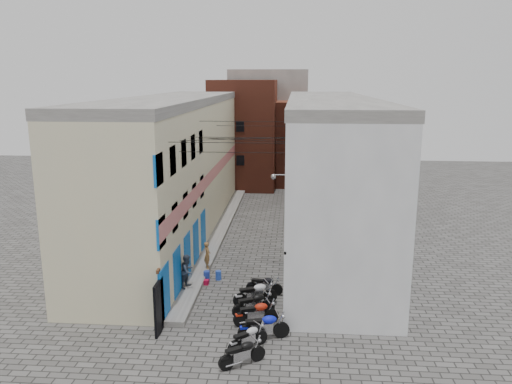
% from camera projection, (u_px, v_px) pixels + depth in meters
% --- Properties ---
extents(ground, '(90.00, 90.00, 0.00)m').
position_uv_depth(ground, '(223.00, 329.00, 20.61)').
color(ground, '#4E4C49').
rests_on(ground, ground).
extents(plinth, '(0.90, 26.00, 0.25)m').
position_uv_depth(plinth, '(220.00, 231.00, 33.37)').
color(plinth, slate).
rests_on(plinth, ground).
extents(building_left, '(5.10, 27.00, 9.00)m').
position_uv_depth(building_left, '(175.00, 167.00, 32.57)').
color(building_left, beige).
rests_on(building_left, ground).
extents(building_right, '(5.94, 26.00, 9.00)m').
position_uv_depth(building_right, '(328.00, 169.00, 31.84)').
color(building_right, silver).
rests_on(building_right, ground).
extents(building_far_brick_left, '(6.00, 6.00, 10.00)m').
position_uv_depth(building_far_brick_left, '(244.00, 134.00, 46.86)').
color(building_far_brick_left, maroon).
rests_on(building_far_brick_left, ground).
extents(building_far_brick_right, '(5.00, 6.00, 8.00)m').
position_uv_depth(building_far_brick_right, '(297.00, 143.00, 48.64)').
color(building_far_brick_right, maroon).
rests_on(building_far_brick_right, ground).
extents(building_far_concrete, '(8.00, 5.00, 11.00)m').
position_uv_depth(building_far_concrete, '(268.00, 123.00, 52.42)').
color(building_far_concrete, slate).
rests_on(building_far_concrete, ground).
extents(far_shopfront, '(2.00, 0.30, 2.40)m').
position_uv_depth(far_shopfront, '(263.00, 180.00, 44.83)').
color(far_shopfront, black).
rests_on(far_shopfront, ground).
extents(overhead_wires, '(5.80, 13.02, 1.32)m').
position_uv_depth(overhead_wires, '(241.00, 136.00, 26.45)').
color(overhead_wires, black).
rests_on(overhead_wires, ground).
extents(motorcycle_a, '(1.88, 1.49, 1.07)m').
position_uv_depth(motorcycle_a, '(242.00, 352.00, 17.90)').
color(motorcycle_a, black).
rests_on(motorcycle_a, ground).
extents(motorcycle_b, '(1.73, 1.60, 1.04)m').
position_uv_depth(motorcycle_b, '(248.00, 337.00, 18.99)').
color(motorcycle_b, '#B2B3B7').
rests_on(motorcycle_b, ground).
extents(motorcycle_c, '(2.19, 1.16, 1.21)m').
position_uv_depth(motorcycle_c, '(264.00, 325.00, 19.71)').
color(motorcycle_c, '#0D18C4').
rests_on(motorcycle_c, ground).
extents(motorcycle_d, '(2.07, 1.27, 1.14)m').
position_uv_depth(motorcycle_d, '(256.00, 312.00, 20.90)').
color(motorcycle_d, '#B5200C').
rests_on(motorcycle_d, ground).
extents(motorcycle_e, '(2.07, 1.46, 1.16)m').
position_uv_depth(motorcycle_e, '(254.00, 303.00, 21.72)').
color(motorcycle_e, black).
rests_on(motorcycle_e, ground).
extents(motorcycle_f, '(2.18, 1.41, 1.21)m').
position_uv_depth(motorcycle_f, '(255.00, 293.00, 22.70)').
color(motorcycle_f, silver).
rests_on(motorcycle_f, ground).
extents(motorcycle_g, '(1.85, 0.77, 1.04)m').
position_uv_depth(motorcycle_g, '(264.00, 284.00, 23.86)').
color(motorcycle_g, black).
rests_on(motorcycle_g, ground).
extents(person_a, '(0.50, 0.61, 1.44)m').
position_uv_depth(person_a, '(207.00, 255.00, 26.50)').
color(person_a, '#9F6D39').
rests_on(person_a, plinth).
extents(person_b, '(0.86, 0.96, 1.64)m').
position_uv_depth(person_b, '(187.00, 271.00, 24.03)').
color(person_b, '#354050').
rests_on(person_b, plinth).
extents(water_jug_near, '(0.39, 0.39, 0.50)m').
position_uv_depth(water_jug_near, '(207.00, 276.00, 25.56)').
color(water_jug_near, '#223EAC').
rests_on(water_jug_near, ground).
extents(water_jug_far, '(0.40, 0.40, 0.47)m').
position_uv_depth(water_jug_far, '(218.00, 275.00, 25.65)').
color(water_jug_far, blue).
rests_on(water_jug_far, ground).
extents(red_crate, '(0.40, 0.30, 0.24)m').
position_uv_depth(red_crate, '(205.00, 282.00, 25.08)').
color(red_crate, '#AC0C30').
rests_on(red_crate, ground).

